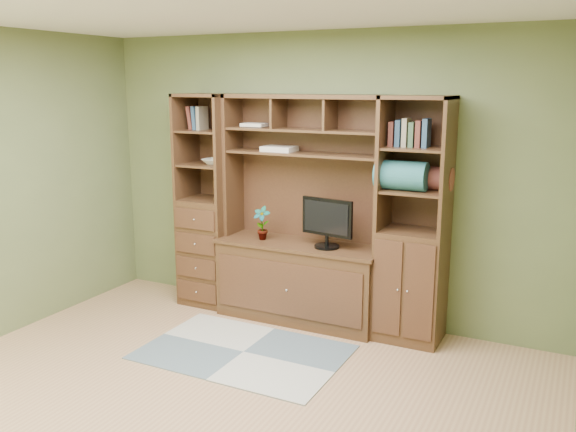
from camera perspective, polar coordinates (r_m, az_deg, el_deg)
The scene contains 11 objects.
room at distance 3.86m, azimuth -8.51°, elevation -0.44°, with size 4.60×4.10×2.64m.
center_hutch at distance 5.44m, azimuth 1.06°, elevation 0.46°, with size 1.54×0.53×2.05m, color #452A18.
left_tower at distance 5.96m, azimuth -7.49°, elevation 1.40°, with size 0.50×0.45×2.05m, color #452A18.
right_tower at distance 5.14m, azimuth 11.64°, elevation -0.51°, with size 0.55×0.45×2.05m, color #452A18.
rug at distance 5.08m, azimuth -4.19°, elevation -12.59°, with size 1.61×1.07×0.01m, color gray.
monitor at distance 5.30m, azimuth 3.69°, elevation 0.18°, with size 0.49×0.22×0.60m, color black.
orchid at distance 5.61m, azimuth -2.46°, elevation -0.67°, with size 0.16×0.11×0.31m, color #B9673E.
magazines at distance 5.55m, azimuth -0.82°, elevation 6.31°, with size 0.29×0.21×0.05m, color beige.
bowl at distance 5.86m, azimuth -6.92°, elevation 5.09°, with size 0.21×0.21×0.05m, color silver.
blanket_teal at distance 5.05m, azimuth 10.57°, elevation 3.75°, with size 0.42×0.24×0.24m, color #28666A.
blanket_red at distance 5.12m, azimuth 13.25°, elevation 3.47°, with size 0.34×0.19×0.19m, color brown.
Camera 1 is at (2.17, -3.08, 2.14)m, focal length 38.00 mm.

